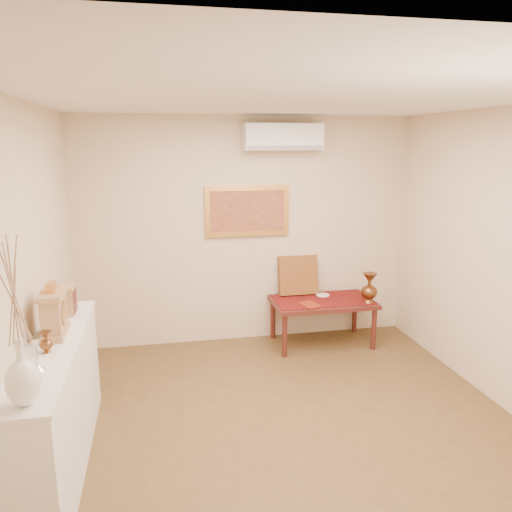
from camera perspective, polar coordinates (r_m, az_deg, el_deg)
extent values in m
plane|color=brown|center=(4.40, 4.64, -20.06)|extent=(4.50, 4.50, 0.00)
plane|color=white|center=(3.71, 5.42, 17.65)|extent=(4.50, 4.50, 0.00)
cube|color=beige|center=(5.98, -1.05, 2.84)|extent=(4.00, 0.02, 2.70)
cube|color=beige|center=(1.96, 24.98, -20.27)|extent=(4.00, 0.02, 2.70)
cube|color=beige|center=(3.81, -25.35, -4.19)|extent=(0.02, 4.50, 2.70)
cube|color=#5F120F|center=(6.03, 7.62, -4.98)|extent=(1.14, 0.59, 0.01)
cylinder|color=white|center=(6.18, 7.63, -4.44)|extent=(0.16, 0.16, 0.01)
cube|color=maroon|center=(5.80, 6.14, -5.55)|extent=(0.25, 0.29, 0.01)
cube|color=#5F1F13|center=(6.15, 4.81, -2.18)|extent=(0.48, 0.20, 0.49)
cube|color=white|center=(4.10, -21.68, -15.93)|extent=(0.35, 2.00, 0.95)
cube|color=white|center=(3.89, -22.27, -9.56)|extent=(0.37, 2.02, 0.03)
cube|color=tan|center=(4.05, -21.95, -8.07)|extent=(0.16, 0.36, 0.05)
cube|color=tan|center=(4.00, -22.13, -6.06)|extent=(0.14, 0.30, 0.25)
cylinder|color=beige|center=(3.99, -21.07, -6.03)|extent=(0.01, 0.17, 0.17)
cylinder|color=gold|center=(3.98, -21.00, -6.03)|extent=(0.01, 0.19, 0.19)
cube|color=tan|center=(3.96, -22.31, -4.07)|extent=(0.17, 0.34, 0.04)
cube|color=gold|center=(3.94, -22.37, -3.30)|extent=(0.06, 0.11, 0.07)
cube|color=tan|center=(4.47, -20.95, -4.88)|extent=(0.15, 0.20, 0.22)
cube|color=#501D18|center=(4.47, -19.93, -5.46)|extent=(0.01, 0.17, 0.09)
cube|color=#501D18|center=(4.44, -20.02, -4.24)|extent=(0.01, 0.17, 0.09)
cube|color=tan|center=(4.44, -21.08, -3.38)|extent=(0.16, 0.21, 0.02)
cube|color=#501D18|center=(6.04, 7.61, -5.24)|extent=(1.20, 0.70, 0.05)
cylinder|color=#501D18|center=(5.72, 3.29, -9.11)|extent=(0.06, 0.06, 0.50)
cylinder|color=#501D18|center=(6.07, 13.31, -8.13)|extent=(0.06, 0.06, 0.50)
cylinder|color=#501D18|center=(6.25, 1.94, -7.17)|extent=(0.06, 0.06, 0.50)
cylinder|color=#501D18|center=(6.57, 11.21, -6.41)|extent=(0.06, 0.06, 0.50)
cube|color=gold|center=(5.92, -1.02, 5.18)|extent=(1.00, 0.05, 0.60)
cube|color=#A65C39|center=(5.89, -0.97, 5.15)|extent=(0.88, 0.01, 0.48)
cube|color=white|center=(5.85, 3.11, 13.43)|extent=(0.90, 0.24, 0.30)
cube|color=gray|center=(5.73, 3.40, 12.24)|extent=(0.86, 0.02, 0.05)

